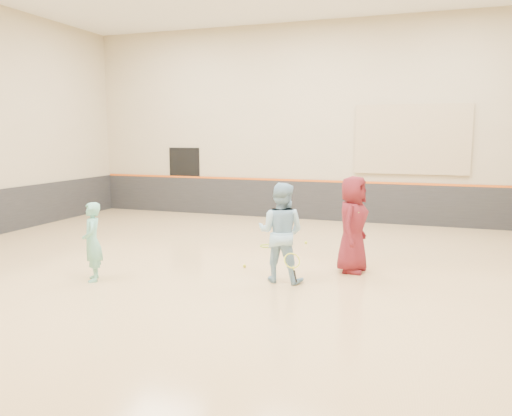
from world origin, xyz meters
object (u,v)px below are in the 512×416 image
(girl, at_px, (92,242))
(young_man, at_px, (353,224))
(spare_racket, at_px, (267,246))
(instructor, at_px, (281,232))

(girl, height_order, young_man, young_man)
(girl, distance_m, spare_racket, 4.31)
(instructor, bearing_deg, spare_racket, -64.99)
(spare_racket, bearing_deg, girl, -120.45)
(girl, xyz_separation_m, spare_racket, (2.16, 3.67, -0.70))
(girl, bearing_deg, young_man, 80.71)
(girl, xyz_separation_m, instructor, (3.24, 1.07, 0.18))
(instructor, distance_m, spare_racket, 2.95)
(girl, height_order, spare_racket, girl)
(girl, relative_size, instructor, 0.80)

